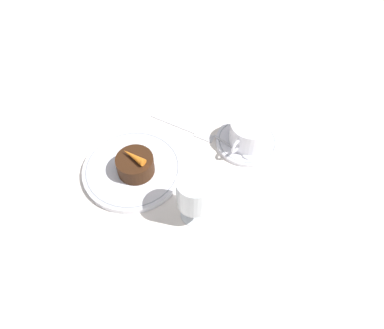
# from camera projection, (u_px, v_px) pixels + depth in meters

# --- Properties ---
(ground_plane) EXTENTS (3.00, 3.00, 0.00)m
(ground_plane) POSITION_uv_depth(u_px,v_px,m) (146.00, 180.00, 0.84)
(ground_plane) COLOR white
(dinner_plate) EXTENTS (0.23, 0.23, 0.01)m
(dinner_plate) POSITION_uv_depth(u_px,v_px,m) (131.00, 170.00, 0.85)
(dinner_plate) COLOR white
(dinner_plate) RESTS_ON ground_plane
(saucer) EXTENTS (0.15, 0.15, 0.01)m
(saucer) POSITION_uv_depth(u_px,v_px,m) (247.00, 141.00, 0.90)
(saucer) COLOR white
(saucer) RESTS_ON ground_plane
(coffee_cup) EXTENTS (0.12, 0.09, 0.06)m
(coffee_cup) POSITION_uv_depth(u_px,v_px,m) (249.00, 133.00, 0.87)
(coffee_cup) COLOR white
(coffee_cup) RESTS_ON saucer
(spoon) EXTENTS (0.02, 0.11, 0.00)m
(spoon) POSITION_uv_depth(u_px,v_px,m) (236.00, 150.00, 0.88)
(spoon) COLOR silver
(spoon) RESTS_ON saucer
(wine_glass) EXTENTS (0.07, 0.07, 0.12)m
(wine_glass) POSITION_uv_depth(u_px,v_px,m) (195.00, 194.00, 0.73)
(wine_glass) COLOR silver
(wine_glass) RESTS_ON ground_plane
(fork) EXTENTS (0.05, 0.18, 0.01)m
(fork) POSITION_uv_depth(u_px,v_px,m) (189.00, 130.00, 0.93)
(fork) COLOR silver
(fork) RESTS_ON ground_plane
(dessert_cake) EXTENTS (0.08, 0.08, 0.04)m
(dessert_cake) POSITION_uv_depth(u_px,v_px,m) (134.00, 166.00, 0.82)
(dessert_cake) COLOR #381E0F
(dessert_cake) RESTS_ON dinner_plate
(carrot_garnish) EXTENTS (0.02, 0.06, 0.02)m
(carrot_garnish) POSITION_uv_depth(u_px,v_px,m) (133.00, 157.00, 0.80)
(carrot_garnish) COLOR orange
(carrot_garnish) RESTS_ON dessert_cake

